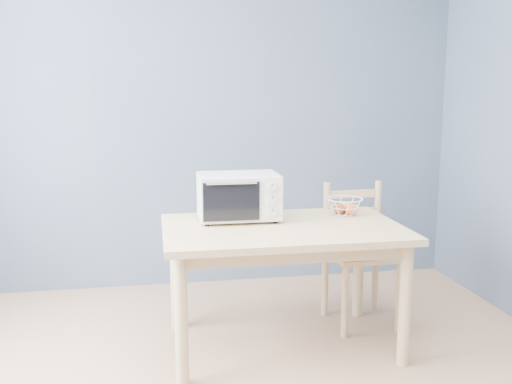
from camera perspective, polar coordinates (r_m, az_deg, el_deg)
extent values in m
cube|color=slate|center=(4.48, -5.22, 7.05)|extent=(4.00, 0.01, 2.60)
cube|color=#D3B57E|center=(3.37, 2.67, -3.71)|extent=(1.40, 0.90, 0.04)
cylinder|color=#D3B57E|center=(3.06, -7.47, -12.65)|extent=(0.07, 0.07, 0.71)
cylinder|color=#D3B57E|center=(3.34, 14.69, -10.89)|extent=(0.07, 0.07, 0.71)
cylinder|color=#D3B57E|center=(3.75, -8.03, -8.32)|extent=(0.07, 0.07, 0.71)
cylinder|color=#D3B57E|center=(3.99, 10.22, -7.27)|extent=(0.07, 0.07, 0.71)
cube|color=beige|center=(3.48, -1.77, -0.37)|extent=(0.49, 0.33, 0.27)
cube|color=black|center=(3.47, -2.83, -0.44)|extent=(0.32, 0.28, 0.21)
cube|color=black|center=(3.31, -2.47, -0.97)|extent=(0.33, 0.01, 0.23)
cylinder|color=silver|center=(3.27, -2.44, 0.88)|extent=(0.29, 0.02, 0.02)
cube|color=beige|center=(3.35, 1.56, -0.76)|extent=(0.13, 0.01, 0.25)
cylinder|color=black|center=(3.37, -4.94, -3.26)|extent=(0.03, 0.03, 0.02)
cylinder|color=black|center=(3.42, 1.96, -3.00)|extent=(0.03, 0.03, 0.02)
cylinder|color=black|center=(3.61, -5.28, -2.36)|extent=(0.03, 0.03, 0.02)
cylinder|color=black|center=(3.66, 1.17, -2.13)|extent=(0.03, 0.03, 0.02)
cylinder|color=silver|center=(3.33, 1.61, 0.48)|extent=(0.05, 0.02, 0.05)
cylinder|color=silver|center=(3.34, 1.60, -0.80)|extent=(0.05, 0.02, 0.05)
cylinder|color=silver|center=(3.36, 1.59, -2.08)|extent=(0.05, 0.02, 0.05)
torus|color=white|center=(3.66, 8.85, -0.68)|extent=(0.26, 0.26, 0.01)
torus|color=white|center=(3.67, 8.82, -1.46)|extent=(0.20, 0.20, 0.01)
torus|color=white|center=(3.68, 8.80, -2.23)|extent=(0.12, 0.12, 0.01)
sphere|color=red|center=(3.67, 8.30, -1.66)|extent=(0.07, 0.07, 0.07)
sphere|color=orange|center=(3.67, 9.45, -1.73)|extent=(0.07, 0.07, 0.07)
sphere|color=#E79E59|center=(3.72, 8.66, -1.57)|extent=(0.07, 0.07, 0.07)
cube|color=#D3B57E|center=(3.83, 10.56, -6.08)|extent=(0.45, 0.45, 0.03)
cylinder|color=#D3B57E|center=(3.67, 8.90, -10.79)|extent=(0.05, 0.05, 0.46)
cylinder|color=#D3B57E|center=(3.82, 14.16, -10.15)|extent=(0.05, 0.05, 0.46)
cylinder|color=#D3B57E|center=(4.00, 6.90, -8.99)|extent=(0.05, 0.05, 0.46)
cylinder|color=#D3B57E|center=(4.13, 11.80, -8.49)|extent=(0.05, 0.05, 0.46)
cylinder|color=#D3B57E|center=(3.87, 7.05, -2.48)|extent=(0.05, 0.05, 0.46)
cylinder|color=#D3B57E|center=(4.01, 12.04, -2.19)|extent=(0.05, 0.05, 0.46)
cube|color=#D3B57E|center=(3.96, 9.55, -3.73)|extent=(0.37, 0.04, 0.05)
cube|color=#D3B57E|center=(3.93, 9.60, -1.97)|extent=(0.37, 0.04, 0.05)
cube|color=#D3B57E|center=(3.91, 9.65, -0.20)|extent=(0.37, 0.04, 0.05)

